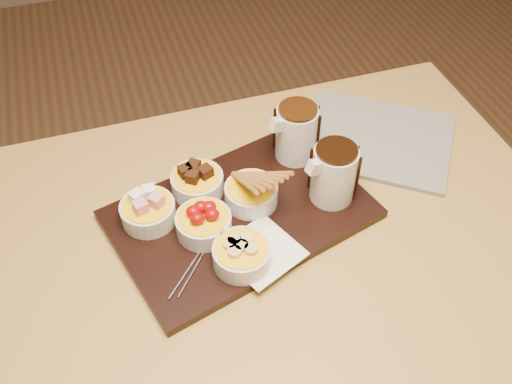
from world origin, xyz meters
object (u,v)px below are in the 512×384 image
object	(u,v)px
bowl_strawberries	(204,224)
pitcher_dark_chocolate	(334,174)
serving_board	(241,214)
newspaper	(376,139)
pitcher_milk_chocolate	(296,133)
dining_table	(250,271)

from	to	relation	value
bowl_strawberries	pitcher_dark_chocolate	xyz separation A→B (m)	(0.25, 0.01, 0.04)
bowl_strawberries	pitcher_dark_chocolate	bearing A→B (deg)	2.57
serving_board	newspaper	xyz separation A→B (m)	(0.34, 0.12, -0.00)
bowl_strawberries	pitcher_dark_chocolate	world-z (taller)	pitcher_dark_chocolate
serving_board	pitcher_dark_chocolate	bearing A→B (deg)	-19.98
bowl_strawberries	serving_board	bearing A→B (deg)	18.80
serving_board	pitcher_milk_chocolate	world-z (taller)	pitcher_milk_chocolate
dining_table	pitcher_milk_chocolate	xyz separation A→B (m)	(0.15, 0.17, 0.17)
newspaper	bowl_strawberries	bearing A→B (deg)	-124.37
dining_table	newspaper	xyz separation A→B (m)	(0.34, 0.18, 0.10)
serving_board	pitcher_dark_chocolate	distance (m)	0.19
dining_table	pitcher_dark_chocolate	bearing A→B (deg)	13.28
dining_table	serving_board	distance (m)	0.12
dining_table	bowl_strawberries	distance (m)	0.16
pitcher_dark_chocolate	newspaper	size ratio (longest dim) A/B	0.36
pitcher_dark_chocolate	bowl_strawberries	bearing A→B (deg)	167.35
dining_table	bowl_strawberries	world-z (taller)	bowl_strawberries
serving_board	pitcher_milk_chocolate	size ratio (longest dim) A/B	4.07
bowl_strawberries	pitcher_dark_chocolate	size ratio (longest dim) A/B	0.88
dining_table	serving_board	xyz separation A→B (m)	(0.00, 0.06, 0.11)
serving_board	newspaper	bearing A→B (deg)	4.23
bowl_strawberries	newspaper	world-z (taller)	bowl_strawberries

